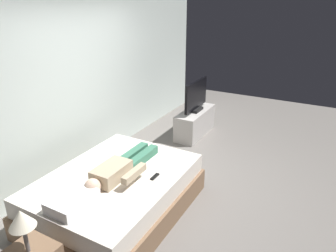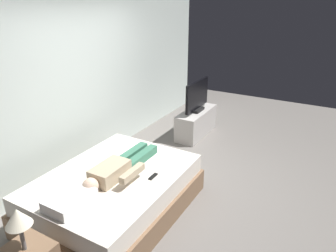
{
  "view_description": "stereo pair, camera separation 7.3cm",
  "coord_description": "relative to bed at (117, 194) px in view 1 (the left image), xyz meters",
  "views": [
    {
      "loc": [
        -3.3,
        -1.7,
        2.53
      ],
      "look_at": [
        0.56,
        0.42,
        0.69
      ],
      "focal_mm": 32.97,
      "sensor_mm": 36.0,
      "label": 1
    },
    {
      "loc": [
        -3.26,
        -1.77,
        2.53
      ],
      "look_at": [
        0.56,
        0.42,
        0.69
      ],
      "focal_mm": 32.97,
      "sensor_mm": 36.0,
      "label": 2
    }
  ],
  "objects": [
    {
      "name": "tv",
      "position": [
        2.67,
        0.13,
        0.52
      ],
      "size": [
        0.88,
        0.2,
        0.59
      ],
      "color": "black",
      "rests_on": "tv_stand"
    },
    {
      "name": "person",
      "position": [
        0.03,
        -0.05,
        0.36
      ],
      "size": [
        1.26,
        0.46,
        0.18
      ],
      "color": "tan",
      "rests_on": "bed"
    },
    {
      "name": "ground_plane",
      "position": [
        0.78,
        -0.42,
        -0.26
      ],
      "size": [
        10.0,
        10.0,
        0.0
      ],
      "primitive_type": "plane",
      "color": "slate"
    },
    {
      "name": "tv_stand",
      "position": [
        2.67,
        0.13,
        -0.01
      ],
      "size": [
        1.1,
        0.4,
        0.5
      ],
      "primitive_type": "cube",
      "color": "#B7B2AD",
      "rests_on": "ground"
    },
    {
      "name": "back_wall",
      "position": [
        1.18,
        1.23,
        1.14
      ],
      "size": [
        6.4,
        0.1,
        2.8
      ],
      "primitive_type": "cube",
      "color": "silver",
      "rests_on": "ground"
    },
    {
      "name": "lamp",
      "position": [
        -1.32,
        -0.09,
        0.59
      ],
      "size": [
        0.22,
        0.22,
        0.42
      ],
      "color": "#59595B",
      "rests_on": "nightstand"
    },
    {
      "name": "remote",
      "position": [
        0.18,
        -0.45,
        0.29
      ],
      "size": [
        0.15,
        0.04,
        0.02
      ],
      "primitive_type": "cube",
      "color": "black",
      "rests_on": "bed"
    },
    {
      "name": "bed",
      "position": [
        0.0,
        0.0,
        0.0
      ],
      "size": [
        2.04,
        1.53,
        0.54
      ],
      "color": "brown",
      "rests_on": "ground"
    },
    {
      "name": "pillow",
      "position": [
        -0.7,
        -0.0,
        0.34
      ],
      "size": [
        0.48,
        0.34,
        0.12
      ],
      "primitive_type": "cube",
      "color": "white",
      "rests_on": "bed"
    }
  ]
}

